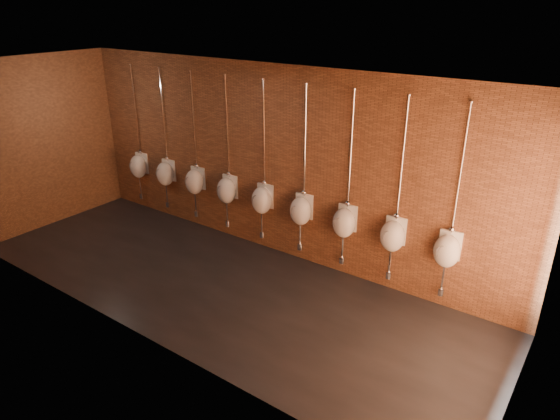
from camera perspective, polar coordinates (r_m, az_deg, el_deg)
The scene contains 11 objects.
ground at distance 7.88m, azimuth -7.12°, elevation -8.58°, with size 8.50×8.50×0.00m, color black.
room_shell at distance 7.04m, azimuth -7.92°, elevation 5.50°, with size 8.54×3.04×3.22m.
urinal_0 at distance 10.61m, azimuth -15.86°, elevation 4.89°, with size 0.41×0.37×2.71m.
urinal_1 at distance 10.03m, azimuth -12.96°, elevation 4.14°, with size 0.41×0.37×2.71m.
urinal_2 at distance 9.47m, azimuth -9.73°, elevation 3.28°, with size 0.41×0.37×2.71m.
urinal_3 at distance 8.96m, azimuth -6.11°, elevation 2.31°, with size 0.41×0.37×2.71m.
urinal_4 at distance 8.48m, azimuth -2.07°, elevation 1.22°, with size 0.41×0.37×2.71m.
urinal_5 at distance 8.06m, azimuth 2.41°, elevation -0.00°, with size 0.41×0.37×2.71m.
urinal_6 at distance 7.69m, azimuth 7.36°, elevation -1.35°, with size 0.41×0.37×2.71m.
urinal_7 at distance 7.39m, azimuth 12.76°, elevation -2.81°, with size 0.41×0.37×2.71m.
urinal_8 at distance 7.17m, azimuth 18.56°, elevation -4.35°, with size 0.41×0.37×2.71m.
Camera 1 is at (4.65, -4.85, 4.12)m, focal length 32.00 mm.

